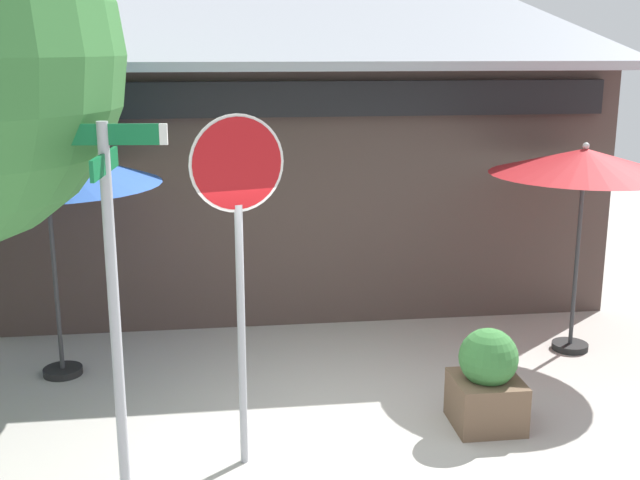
% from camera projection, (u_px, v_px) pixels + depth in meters
% --- Properties ---
extents(ground_plane, '(28.00, 28.00, 0.10)m').
position_uv_depth(ground_plane, '(335.00, 429.00, 7.88)').
color(ground_plane, '#ADA8A0').
extents(cafe_building, '(8.97, 5.21, 4.51)m').
position_uv_depth(cafe_building, '(288.00, 168.00, 12.47)').
color(cafe_building, '#473833').
rests_on(cafe_building, ground).
extents(street_sign_post, '(0.91, 0.85, 3.12)m').
position_uv_depth(street_sign_post, '(113.00, 277.00, 6.23)').
color(street_sign_post, '#A8AAB2').
rests_on(street_sign_post, ground).
extents(stop_sign, '(0.79, 0.25, 3.13)m').
position_uv_depth(stop_sign, '(239.00, 224.00, 6.65)').
color(stop_sign, '#A8AAB2').
rests_on(stop_sign, ground).
extents(patio_umbrella_royal_blue_left, '(2.45, 2.45, 2.68)m').
position_uv_depth(patio_umbrella_royal_blue_left, '(46.00, 168.00, 8.49)').
color(patio_umbrella_royal_blue_left, black).
rests_on(patio_umbrella_royal_blue_left, ground).
extents(patio_umbrella_crimson_center, '(2.21, 2.21, 2.57)m').
position_uv_depth(patio_umbrella_crimson_center, '(585.00, 164.00, 9.26)').
color(patio_umbrella_crimson_center, black).
rests_on(patio_umbrella_crimson_center, ground).
extents(sidewalk_planter, '(0.66, 0.66, 1.01)m').
position_uv_depth(sidewalk_planter, '(487.00, 381.00, 7.75)').
color(sidewalk_planter, brown).
rests_on(sidewalk_planter, ground).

